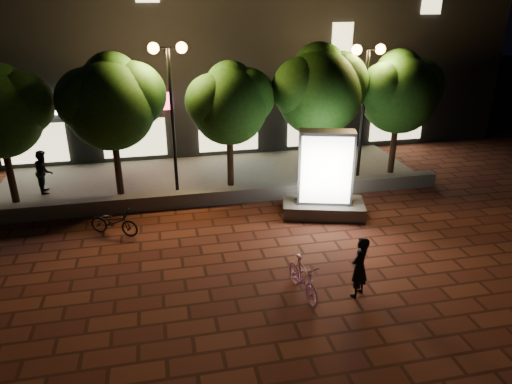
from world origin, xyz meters
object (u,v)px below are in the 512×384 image
object	(u,v)px
tree_right	(320,87)
tree_left	(112,99)
rider	(359,267)
scooter_parked	(114,222)
ad_kiosk	(325,182)
tree_far_right	(400,89)
street_lamp_right	(366,78)
tree_mid	(230,101)
pedestrian	(44,171)
scooter_pink	(303,278)
street_lamp_left	(170,81)

from	to	relation	value
tree_right	tree_left	bearing A→B (deg)	-180.00
rider	scooter_parked	bearing A→B (deg)	-75.57
tree_left	scooter_parked	xyz separation A→B (m)	(-0.08, -3.12, -3.04)
tree_right	ad_kiosk	bearing A→B (deg)	-104.37
tree_left	tree_far_right	world-z (taller)	tree_left
street_lamp_right	tree_far_right	bearing A→B (deg)	9.61
tree_mid	street_lamp_right	distance (m)	5.00
tree_right	tree_far_right	world-z (taller)	tree_right
tree_mid	tree_far_right	distance (m)	6.50
tree_right	rider	size ratio (longest dim) A/B	3.29
tree_left	pedestrian	bearing A→B (deg)	165.95
tree_far_right	scooter_pink	bearing A→B (deg)	-129.49
tree_left	street_lamp_left	bearing A→B (deg)	-7.70
ad_kiosk	scooter_parked	distance (m)	6.63
ad_kiosk	pedestrian	bearing A→B (deg)	157.74
tree_left	pedestrian	world-z (taller)	tree_left
tree_right	street_lamp_left	world-z (taller)	street_lamp_left
tree_left	street_lamp_left	xyz separation A→B (m)	(1.95, -0.26, 0.58)
tree_left	street_lamp_left	world-z (taller)	street_lamp_left
pedestrian	tree_mid	bearing A→B (deg)	-104.12
scooter_parked	scooter_pink	bearing A→B (deg)	-105.53
pedestrian	scooter_parked	bearing A→B (deg)	-154.08
street_lamp_right	ad_kiosk	size ratio (longest dim) A/B	1.74
street_lamp_left	ad_kiosk	distance (m)	6.10
ad_kiosk	tree_right	bearing A→B (deg)	75.63
ad_kiosk	scooter_parked	world-z (taller)	ad_kiosk
tree_mid	scooter_parked	world-z (taller)	tree_mid
tree_right	tree_far_right	xyz separation A→B (m)	(3.20, -0.00, -0.20)
street_lamp_left	ad_kiosk	xyz separation A→B (m)	(4.56, -2.83, -2.89)
tree_mid	pedestrian	world-z (taller)	tree_mid
street_lamp_right	scooter_pink	distance (m)	8.99
street_lamp_left	scooter_pink	size ratio (longest dim) A/B	3.31
tree_far_right	scooter_parked	distance (m)	11.42
tree_left	scooter_parked	size ratio (longest dim) A/B	3.16
tree_right	scooter_parked	distance (m)	8.62
tree_left	scooter_pink	xyz separation A→B (m)	(4.49, -7.29, -2.97)
street_lamp_left	ad_kiosk	bearing A→B (deg)	-31.75
ad_kiosk	scooter_parked	size ratio (longest dim) A/B	1.85
scooter_pink	rider	bearing A→B (deg)	-20.33
tree_right	street_lamp_right	world-z (taller)	tree_right
pedestrian	street_lamp_right	bearing A→B (deg)	-102.98
scooter_pink	pedestrian	bearing A→B (deg)	124.00
street_lamp_right	rider	bearing A→B (deg)	-113.46
tree_right	street_lamp_right	xyz separation A→B (m)	(1.64, -0.26, 0.33)
tree_mid	street_lamp_right	world-z (taller)	street_lamp_right
street_lamp_left	scooter_pink	distance (m)	8.28
tree_far_right	street_lamp_right	distance (m)	1.66
tree_mid	scooter_parked	distance (m)	5.85
street_lamp_left	pedestrian	world-z (taller)	street_lamp_left
tree_right	rider	bearing A→B (deg)	-101.41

